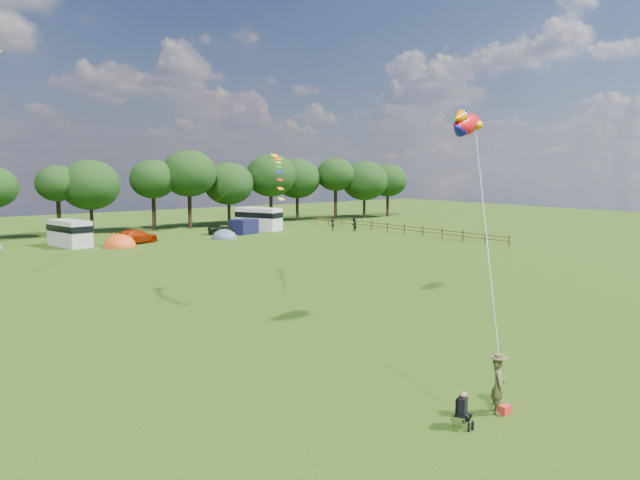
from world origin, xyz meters
TOP-DOWN VIEW (x-y plane):
  - ground_plane at (0.00, 0.00)m, footprint 180.00×180.00m
  - tree_line at (5.30, 54.99)m, footprint 102.98×10.98m
  - fence at (32.00, 34.50)m, footprint 0.12×33.12m
  - car_c at (2.60, 43.80)m, footprint 5.46×3.92m
  - car_d at (14.71, 46.09)m, footprint 4.87×3.55m
  - campervan_c at (-3.63, 45.68)m, footprint 3.32×5.84m
  - campervan_d at (20.35, 47.59)m, footprint 4.61×6.35m
  - tent_orange at (0.22, 41.91)m, footprint 3.33×3.65m
  - tent_greyblue at (12.15, 41.76)m, footprint 2.90×3.17m
  - awning_navy at (16.60, 45.00)m, footprint 3.43×3.09m
  - kite_flyer at (-4.72, -8.09)m, footprint 0.81×0.80m
  - camp_chair at (-6.62, -8.14)m, footprint 0.62×0.64m
  - kite_bag at (-4.63, -8.33)m, footprint 0.43×0.29m
  - fish_kite at (5.35, 1.99)m, footprint 3.41×2.00m
  - streamer_kite_c at (0.24, 12.68)m, footprint 3.25×4.95m
  - walker_a at (29.10, 39.10)m, footprint 0.92×0.69m
  - walker_b at (27.44, 41.33)m, footprint 1.06×0.82m

SIDE VIEW (x-z plane):
  - ground_plane at x=0.00m, z-range 0.00..0.00m
  - tent_orange at x=0.22m, z-range -1.28..1.32m
  - tent_greyblue at x=12.15m, z-range -1.06..1.10m
  - kite_bag at x=-4.63m, z-range 0.00..0.30m
  - car_d at x=14.71m, z-range 0.00..1.21m
  - fence at x=32.00m, z-range 0.10..1.30m
  - camp_chair at x=-6.62m, z-range 0.11..1.30m
  - walker_b at x=27.44m, z-range 0.00..1.49m
  - car_c at x=2.60m, z-range 0.00..1.51m
  - walker_a at x=29.10m, z-range 0.00..1.70m
  - awning_navy at x=16.60m, z-range 0.00..1.79m
  - kite_flyer at x=-4.72m, z-range 0.00..1.89m
  - campervan_c at x=-3.63m, z-range 0.10..2.80m
  - campervan_d at x=20.35m, z-range 0.11..2.97m
  - tree_line at x=5.30m, z-range 1.21..11.48m
  - streamer_kite_c at x=0.24m, z-range 6.71..9.54m
  - fish_kite at x=5.35m, z-range 9.66..11.44m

